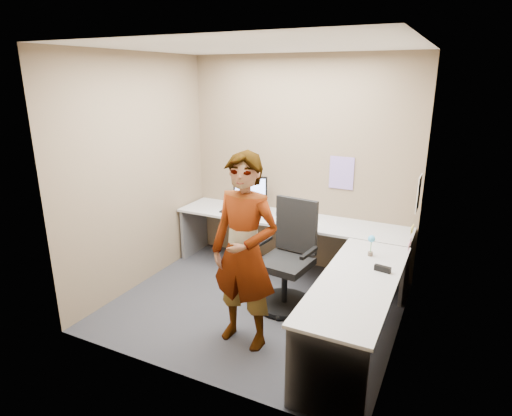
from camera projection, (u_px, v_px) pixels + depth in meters
The scene contains 21 objects.
ground at pixel (255, 306), 4.74m from camera, with size 3.00×3.00×0.00m, color #242529.
wall_back at pixel (300, 165), 5.45m from camera, with size 3.00×3.00×0.00m, color brown.
wall_right at pixel (409, 207), 3.70m from camera, with size 2.70×2.70×0.00m, color brown.
wall_left at pixel (139, 173), 4.97m from camera, with size 2.70×2.70×0.00m, color brown.
ceiling at pixel (254, 46), 3.93m from camera, with size 3.00×3.00×0.00m, color white.
desk at pixel (306, 251), 4.71m from camera, with size 2.98×2.58×0.73m.
paper_ream at pixel (250, 210), 5.59m from camera, with size 0.27×0.20×0.05m, color red.
monitor at pixel (250, 189), 5.52m from camera, with size 0.42×0.21×0.41m.
laptop at pixel (236, 207), 5.63m from camera, with size 0.31×0.26×0.22m.
trackball_mouse at pixel (280, 214), 5.44m from camera, with size 0.12×0.08×0.07m.
origami at pixel (317, 221), 5.14m from camera, with size 0.10×0.10×0.06m, color white.
stapler at pixel (383, 269), 3.89m from camera, with size 0.15×0.04×0.06m, color black.
flower at pixel (371, 242), 4.20m from camera, with size 0.07×0.07×0.22m.
calendar_purple at pixel (342, 173), 5.22m from camera, with size 0.30×0.01×0.40m, color #846BB7.
calendar_white at pixel (419, 193), 4.51m from camera, with size 0.01×0.28×0.38m, color white.
sticky_note_a at pixel (411, 230), 4.30m from camera, with size 0.01×0.07×0.07m, color #F2E059.
sticky_note_b at pixel (411, 241), 4.38m from camera, with size 0.01×0.07×0.07m, color pink.
sticky_note_c at pixel (409, 247), 4.28m from camera, with size 0.01×0.07×0.07m, color pink.
sticky_note_d at pixel (413, 229), 4.44m from camera, with size 0.01×0.07×0.07m, color #F2E059.
office_chair at pixel (288, 265), 4.63m from camera, with size 0.63×0.62×1.16m.
person at pixel (244, 252), 3.85m from camera, with size 0.67×0.44×1.83m, color #999399.
Camera 1 is at (1.86, -3.76, 2.45)m, focal length 30.00 mm.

